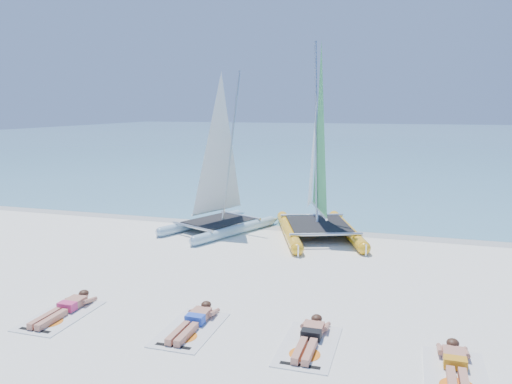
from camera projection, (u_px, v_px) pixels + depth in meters
ground at (232, 274)px, 13.12m from camera, size 140.00×140.00×0.00m
sea at (379, 137)px, 72.47m from camera, size 140.00×115.00×0.01m
wet_sand_strip at (283, 226)px, 18.30m from camera, size 140.00×1.40×0.01m
catamaran_blue at (220, 182)px, 17.42m from camera, size 3.59×4.71×5.80m
catamaran_yellow at (317, 172)px, 17.07m from camera, size 3.93×5.49×6.80m
towel_a at (60, 316)px, 10.45m from camera, size 1.00×1.85×0.02m
sunbather_a at (66, 307)px, 10.62m from camera, size 0.37×1.73×0.26m
towel_b at (190, 329)px, 9.81m from camera, size 1.00×1.85×0.02m
sunbather_b at (194, 320)px, 9.97m from camera, size 0.37×1.73×0.26m
towel_c at (309, 346)px, 9.13m from camera, size 1.00×1.85×0.02m
sunbather_c at (311, 336)px, 9.29m from camera, size 0.37×1.73×0.26m
towel_d at (456, 376)px, 8.10m from camera, size 1.00×1.85×0.02m
sunbather_d at (455, 364)px, 8.27m from camera, size 0.37×1.73×0.26m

